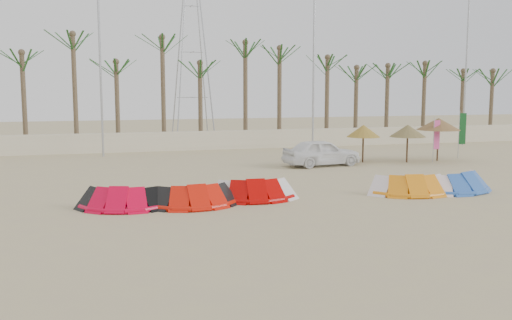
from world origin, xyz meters
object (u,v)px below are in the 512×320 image
object	(u,v)px
kite_blue	(457,181)
parasol_right	(439,124)
parasol_left	(363,131)
kite_red_right	(252,188)
kite_red_left	(120,197)
car	(322,152)
kite_red_mid	(194,194)
kite_orange	(408,183)
parasol_mid	(408,131)

from	to	relation	value
kite_blue	parasol_right	distance (m)	10.18
kite_blue	parasol_left	distance (m)	9.44
kite_blue	parasol_right	xyz separation A→B (m)	(4.81, 8.80, 1.74)
kite_red_right	parasol_left	xyz separation A→B (m)	(9.01, 8.76, 1.39)
kite_red_left	car	distance (m)	13.96
kite_blue	parasol_left	size ratio (longest dim) A/B	1.73
kite_blue	car	size ratio (longest dim) A/B	0.87
kite_red_mid	parasol_left	size ratio (longest dim) A/B	1.51
kite_blue	kite_red_left	bearing A→B (deg)	178.96
parasol_left	parasol_right	size ratio (longest dim) A/B	0.86
parasol_left	kite_red_mid	bearing A→B (deg)	-140.55
kite_red_right	kite_orange	world-z (taller)	same
parasol_mid	kite_red_right	bearing A→B (deg)	-144.98
parasol_left	parasol_right	bearing A→B (deg)	-6.65
kite_red_right	parasol_right	size ratio (longest dim) A/B	1.33
kite_red_right	parasol_mid	bearing A→B (deg)	35.02
kite_orange	parasol_left	distance (m)	9.83
kite_blue	car	distance (m)	9.00
kite_red_mid	kite_red_left	bearing A→B (deg)	173.61
parasol_mid	parasol_right	xyz separation A→B (m)	(2.14, 0.21, 0.34)
kite_red_mid	kite_red_right	world-z (taller)	same
kite_red_right	kite_blue	distance (m)	8.78
parasol_left	parasol_mid	xyz separation A→B (m)	(2.42, -0.74, 0.01)
kite_red_left	kite_orange	size ratio (longest dim) A/B	0.96
kite_red_right	parasol_mid	world-z (taller)	parasol_mid
kite_red_mid	kite_red_right	xyz separation A→B (m)	(2.38, 0.62, 0.00)
parasol_mid	kite_orange	bearing A→B (deg)	-120.16
kite_red_mid	parasol_right	size ratio (longest dim) A/B	1.30
kite_red_mid	parasol_left	distance (m)	14.82
kite_red_right	car	bearing A→B (deg)	52.53
kite_red_mid	parasol_right	distance (m)	18.33
kite_red_left	parasol_left	distance (m)	16.77
kite_red_left	car	size ratio (longest dim) A/B	0.79
kite_orange	parasol_left	bearing A→B (deg)	74.50
kite_red_mid	kite_blue	bearing A→B (deg)	0.23
kite_red_left	parasol_mid	world-z (taller)	parasol_mid
kite_red_mid	parasol_mid	distance (m)	16.35
parasol_right	kite_red_right	bearing A→B (deg)	-148.79
kite_orange	kite_blue	world-z (taller)	same
parasol_right	car	bearing A→B (deg)	-178.51
kite_red_left	parasol_right	world-z (taller)	parasol_right
parasol_left	car	xyz separation A→B (m)	(-2.86, -0.73, -1.07)
kite_blue	parasol_left	world-z (taller)	parasol_left
kite_red_left	kite_orange	distance (m)	11.43
kite_red_left	kite_blue	size ratio (longest dim) A/B	0.91
car	kite_red_right	bearing A→B (deg)	135.35
kite_blue	parasol_mid	distance (m)	9.10
kite_blue	parasol_mid	bearing A→B (deg)	72.75
kite_blue	car	bearing A→B (deg)	106.87
parasol_mid	car	bearing A→B (deg)	179.79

